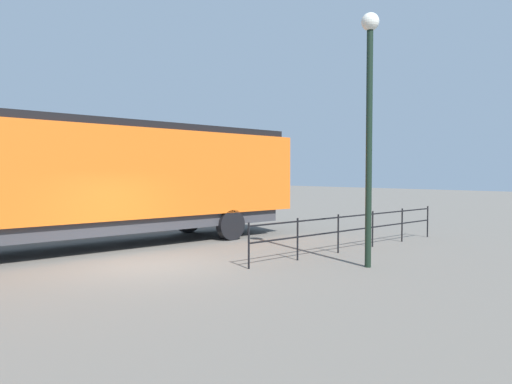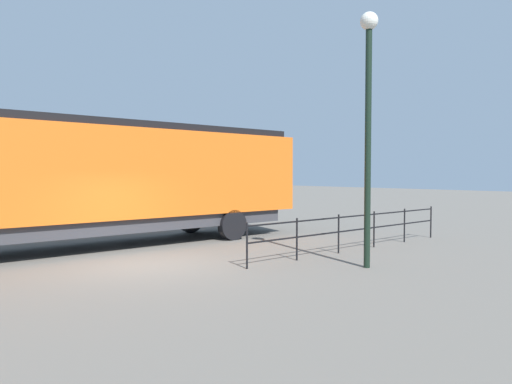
% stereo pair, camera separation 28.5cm
% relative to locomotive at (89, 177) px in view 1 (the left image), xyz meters
% --- Properties ---
extents(ground_plane, '(120.00, 120.00, 0.00)m').
position_rel_locomotive_xyz_m(ground_plane, '(3.70, 0.09, -2.29)').
color(ground_plane, '#666059').
extents(locomotive, '(3.13, 16.17, 4.07)m').
position_rel_locomotive_xyz_m(locomotive, '(0.00, 0.00, 0.00)').
color(locomotive, orange).
rests_on(locomotive, ground_plane).
extents(lamp_post, '(0.45, 0.45, 6.45)m').
position_rel_locomotive_xyz_m(lamp_post, '(7.59, 4.23, 1.94)').
color(lamp_post, black).
rests_on(lamp_post, ground_plane).
extents(platform_fence, '(0.05, 8.95, 1.18)m').
position_rel_locomotive_xyz_m(platform_fence, '(5.73, 6.23, -1.53)').
color(platform_fence, black).
rests_on(platform_fence, ground_plane).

